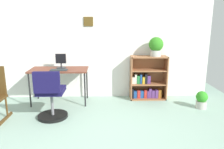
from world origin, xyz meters
The scene contains 9 objects.
ground_plane centered at (0.00, 0.00, 0.00)m, with size 6.24×6.24×0.00m, color #8DAC9B.
wall_back centered at (0.00, 2.15, 1.28)m, with size 5.20×0.12×2.57m.
desk centered at (-0.61, 1.74, 0.66)m, with size 1.16×0.56×0.72m.
monitor centered at (-0.58, 1.83, 0.85)m, with size 0.21×0.20×0.30m.
keyboard centered at (-0.59, 1.61, 0.72)m, with size 0.33×0.14×0.02m, color #262F32.
office_chair centered at (-0.61, 0.94, 0.39)m, with size 0.52×0.55×0.88m.
bookshelf_low centered at (1.23, 1.95, 0.41)m, with size 0.78×0.30×0.94m.
potted_plant_on_shelf centered at (1.38, 1.90, 1.16)m, with size 0.30×0.30×0.40m.
potted_plant_floor centered at (2.19, 1.34, 0.18)m, with size 0.22×0.22×0.34m.
Camera 1 is at (0.34, -2.63, 1.65)m, focal length 35.19 mm.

